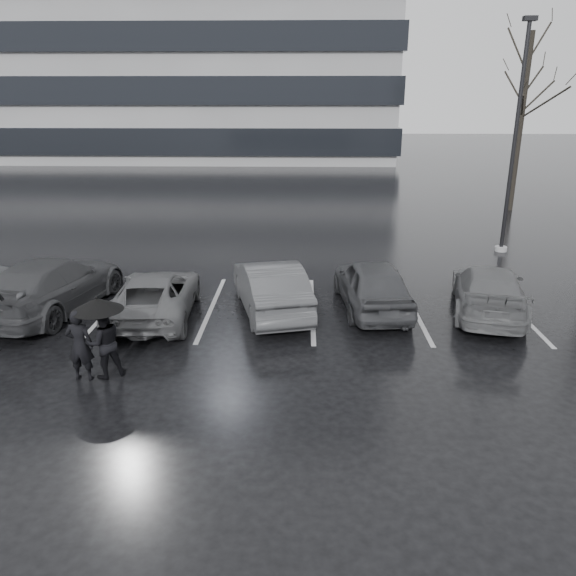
% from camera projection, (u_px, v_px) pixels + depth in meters
% --- Properties ---
extents(ground, '(160.00, 160.00, 0.00)m').
position_uv_depth(ground, '(288.00, 346.00, 13.19)').
color(ground, black).
rests_on(ground, ground).
extents(office_building, '(61.00, 26.00, 29.00)m').
position_uv_depth(office_building, '(76.00, 1.00, 54.51)').
color(office_building, '#97989A').
rests_on(office_building, ground).
extents(car_main, '(2.05, 4.25, 1.40)m').
position_uv_depth(car_main, '(372.00, 284.00, 15.29)').
color(car_main, black).
rests_on(car_main, ground).
extents(car_west_a, '(2.49, 4.51, 1.41)m').
position_uv_depth(car_west_a, '(270.00, 287.00, 15.12)').
color(car_west_a, '#2D2D30').
rests_on(car_west_a, ground).
extents(car_west_b, '(2.27, 4.46, 1.21)m').
position_uv_depth(car_west_b, '(155.00, 295.00, 14.78)').
color(car_west_b, '#434345').
rests_on(car_west_b, ground).
extents(car_west_c, '(2.92, 5.36, 1.48)m').
position_uv_depth(car_west_c, '(52.00, 285.00, 15.16)').
color(car_west_c, black).
rests_on(car_west_c, ground).
extents(car_east, '(2.76, 4.72, 1.29)m').
position_uv_depth(car_east, '(489.00, 290.00, 15.02)').
color(car_east, '#434345').
rests_on(car_east, ground).
extents(pedestrian_left, '(0.57, 0.38, 1.53)m').
position_uv_depth(pedestrian_left, '(80.00, 345.00, 11.41)').
color(pedestrian_left, black).
rests_on(pedestrian_left, ground).
extents(pedestrian_right, '(0.94, 0.88, 1.53)m').
position_uv_depth(pedestrian_right, '(104.00, 343.00, 11.53)').
color(pedestrian_right, black).
rests_on(pedestrian_right, ground).
extents(umbrella, '(1.03, 1.03, 1.75)m').
position_uv_depth(umbrella, '(97.00, 304.00, 11.31)').
color(umbrella, black).
rests_on(umbrella, ground).
extents(lamp_post, '(0.44, 0.44, 8.10)m').
position_uv_depth(lamp_post, '(513.00, 151.00, 20.08)').
color(lamp_post, '#97989A').
rests_on(lamp_post, ground).
extents(stall_stripes, '(19.72, 5.00, 0.00)m').
position_uv_depth(stall_stripes, '(262.00, 308.00, 15.57)').
color(stall_stripes, '#B4B4B7').
rests_on(stall_stripes, ground).
extents(tree_north, '(0.26, 0.26, 8.50)m').
position_uv_depth(tree_north, '(521.00, 125.00, 27.61)').
color(tree_north, black).
rests_on(tree_north, ground).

